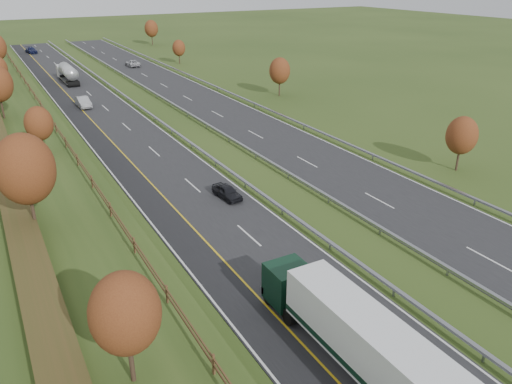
% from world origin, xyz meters
% --- Properties ---
extents(ground, '(400.00, 400.00, 0.00)m').
position_xyz_m(ground, '(8.00, 55.00, 0.00)').
color(ground, '#2D4217').
rests_on(ground, ground).
extents(near_carriageway, '(10.50, 200.00, 0.04)m').
position_xyz_m(near_carriageway, '(0.00, 60.00, 0.02)').
color(near_carriageway, black).
rests_on(near_carriageway, ground).
extents(far_carriageway, '(10.50, 200.00, 0.04)m').
position_xyz_m(far_carriageway, '(16.50, 60.00, 0.02)').
color(far_carriageway, black).
rests_on(far_carriageway, ground).
extents(hard_shoulder, '(3.00, 200.00, 0.04)m').
position_xyz_m(hard_shoulder, '(-3.75, 60.00, 0.02)').
color(hard_shoulder, black).
rests_on(hard_shoulder, ground).
extents(lane_markings, '(26.75, 200.00, 0.01)m').
position_xyz_m(lane_markings, '(6.40, 59.88, 0.05)').
color(lane_markings, silver).
rests_on(lane_markings, near_carriageway).
extents(embankment_left, '(12.00, 200.00, 2.00)m').
position_xyz_m(embankment_left, '(-13.00, 60.00, 1.00)').
color(embankment_left, '#2D4217').
rests_on(embankment_left, ground).
extents(fence_left, '(0.12, 189.06, 1.20)m').
position_xyz_m(fence_left, '(-8.50, 59.59, 2.73)').
color(fence_left, '#422B19').
rests_on(fence_left, embankment_left).
extents(median_barrier_near, '(0.32, 200.00, 0.71)m').
position_xyz_m(median_barrier_near, '(5.70, 60.00, 0.61)').
color(median_barrier_near, gray).
rests_on(median_barrier_near, ground).
extents(median_barrier_far, '(0.32, 200.00, 0.71)m').
position_xyz_m(median_barrier_far, '(10.80, 60.00, 0.61)').
color(median_barrier_far, gray).
rests_on(median_barrier_far, ground).
extents(outer_barrier_far, '(0.32, 200.00, 0.71)m').
position_xyz_m(outer_barrier_far, '(22.30, 60.00, 0.62)').
color(outer_barrier_far, gray).
rests_on(outer_barrier_far, ground).
extents(trees_left, '(6.64, 164.30, 7.66)m').
position_xyz_m(trees_left, '(-12.64, 56.63, 6.37)').
color(trees_left, '#2D2116').
rests_on(trees_left, embankment_left).
extents(trees_far, '(8.45, 118.60, 7.12)m').
position_xyz_m(trees_far, '(29.80, 89.21, 4.25)').
color(trees_far, '#2D2116').
rests_on(trees_far, ground).
extents(box_lorry, '(2.58, 16.28, 4.06)m').
position_xyz_m(box_lorry, '(-1.05, 6.35, 2.33)').
color(box_lorry, black).
rests_on(box_lorry, near_carriageway).
extents(road_tanker, '(2.40, 11.22, 3.46)m').
position_xyz_m(road_tanker, '(-0.00, 94.97, 1.86)').
color(road_tanker, silver).
rests_on(road_tanker, near_carriageway).
extents(car_dark_near, '(1.93, 3.91, 1.28)m').
position_xyz_m(car_dark_near, '(2.97, 30.54, 0.68)').
color(car_dark_near, black).
rests_on(car_dark_near, near_carriageway).
extents(car_silver_mid, '(1.87, 5.02, 1.64)m').
position_xyz_m(car_silver_mid, '(-1.60, 73.23, 0.86)').
color(car_silver_mid, '#97989C').
rests_on(car_silver_mid, near_carriageway).
extents(car_small_far, '(2.75, 5.50, 1.54)m').
position_xyz_m(car_small_far, '(-1.51, 139.67, 0.81)').
color(car_small_far, '#13183B').
rests_on(car_small_far, near_carriageway).
extents(car_oncoming, '(2.41, 5.14, 1.42)m').
position_xyz_m(car_oncoming, '(16.14, 106.44, 0.75)').
color(car_oncoming, silver).
rests_on(car_oncoming, far_carriageway).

